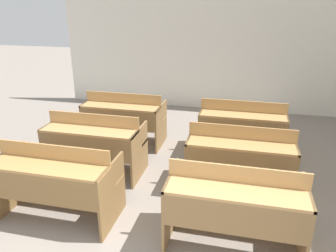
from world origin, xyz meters
The scene contains 7 objects.
wall_back centered at (0.00, 5.99, 1.48)m, with size 6.73×0.06×2.95m.
bench_front_left centered at (-1.13, 1.44, 0.49)m, with size 1.32×0.70×0.90m.
bench_front_right centered at (0.83, 1.42, 0.49)m, with size 1.32×0.70×0.90m.
bench_second_left centered at (-1.16, 2.50, 0.49)m, with size 1.32×0.70×0.90m.
bench_second_right centered at (0.84, 2.49, 0.49)m, with size 1.32×0.70×0.90m.
bench_third_left centered at (-1.14, 3.60, 0.49)m, with size 1.32×0.70×0.90m.
bench_third_right centered at (0.84, 3.61, 0.49)m, with size 1.32×0.70×0.90m.
Camera 1 is at (0.82, -1.35, 2.33)m, focal length 35.00 mm.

